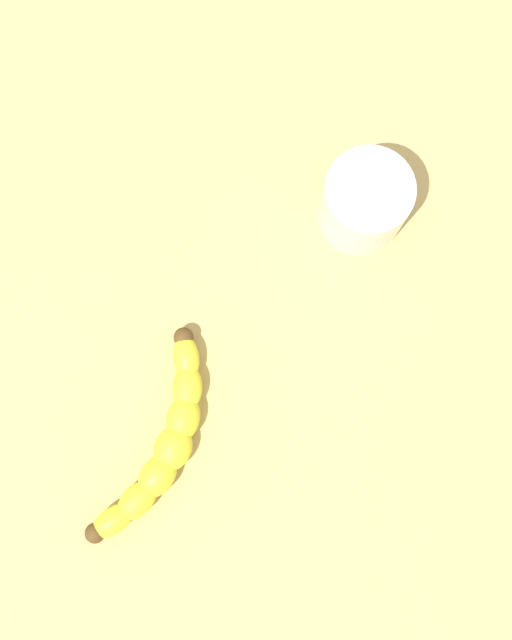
# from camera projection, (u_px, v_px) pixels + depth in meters

# --- Properties ---
(wooden_tabletop) EXTENTS (1.20, 1.20, 0.03)m
(wooden_tabletop) POSITION_uv_depth(u_px,v_px,m) (289.00, 290.00, 0.86)
(wooden_tabletop) COLOR tan
(wooden_tabletop) RESTS_ON ground
(banana) EXTENTS (0.10, 0.20, 0.03)m
(banana) POSITION_uv_depth(u_px,v_px,m) (164.00, 444.00, 0.80)
(banana) COLOR yellow
(banana) RESTS_ON wooden_tabletop
(smoothie_glass) EXTENTS (0.08, 0.08, 0.09)m
(smoothie_glass) POSITION_uv_depth(u_px,v_px,m) (364.00, 204.00, 0.81)
(smoothie_glass) COLOR silver
(smoothie_glass) RESTS_ON wooden_tabletop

